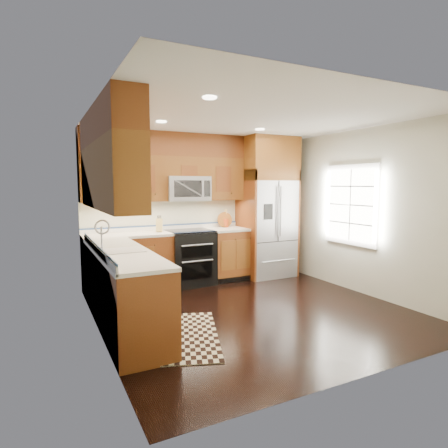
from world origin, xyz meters
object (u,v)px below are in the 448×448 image
utensil_crock (225,221)px  rug (179,336)px  range (190,258)px  knife_block (159,225)px  refrigerator (267,207)px

utensil_crock → rug: bearing=-127.7°
range → knife_block: knife_block is taller
refrigerator → range: bearing=178.6°
rug → utensil_crock: 3.03m
rug → utensil_crock: size_ratio=4.38×
refrigerator → rug: refrigerator is taller
refrigerator → rug: 3.46m
range → rug: (-0.95, -2.05, -0.46)m
refrigerator → utensil_crock: refrigerator is taller
range → utensil_crock: size_ratio=2.86×
refrigerator → utensil_crock: (-0.76, 0.24, -0.25)m
knife_block → range: bearing=-8.1°
rug → knife_block: (0.43, 2.12, 1.05)m
range → rug: range is taller
utensil_crock → refrigerator: bearing=-17.6°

